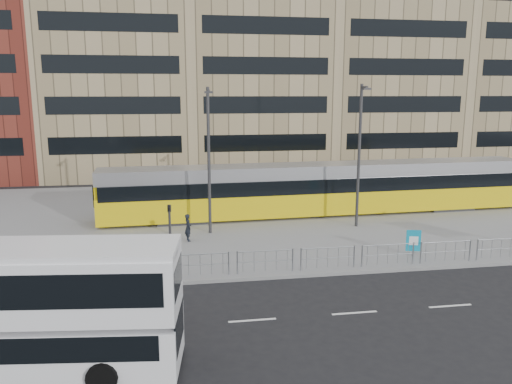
{
  "coord_description": "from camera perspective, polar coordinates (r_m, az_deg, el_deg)",
  "views": [
    {
      "loc": [
        -4.63,
        -21.13,
        8.37
      ],
      "look_at": [
        -0.24,
        6.0,
        2.87
      ],
      "focal_mm": 35.0,
      "sensor_mm": 36.0,
      "label": 1
    }
  ],
  "objects": [
    {
      "name": "kerb",
      "position": [
        23.21,
        2.98,
        -9.63
      ],
      "size": [
        64.0,
        0.25,
        0.17
      ],
      "primitive_type": "cube",
      "color": "gray",
      "rests_on": "ground"
    },
    {
      "name": "tram",
      "position": [
        34.36,
        7.36,
        0.36
      ],
      "size": [
        29.5,
        3.92,
        3.47
      ],
      "rotation": [
        0.0,
        0.0,
        0.04
      ],
      "color": "yellow",
      "rests_on": "plaza"
    },
    {
      "name": "road_markings",
      "position": [
        19.88,
        8.4,
        -13.7
      ],
      "size": [
        62.0,
        0.12,
        0.01
      ],
      "primitive_type": "cube",
      "color": "white",
      "rests_on": "ground"
    },
    {
      "name": "pedestrian",
      "position": [
        28.28,
        -7.77,
        -4.05
      ],
      "size": [
        0.49,
        0.63,
        1.55
      ],
      "primitive_type": "imported",
      "rotation": [
        0.0,
        0.0,
        1.8
      ],
      "color": "black",
      "rests_on": "plaza"
    },
    {
      "name": "building_row",
      "position": [
        55.92,
        -2.93,
        15.98
      ],
      "size": [
        70.4,
        18.4,
        31.2
      ],
      "color": "maroon",
      "rests_on": "ground"
    },
    {
      "name": "pedestrian_barrier",
      "position": [
        23.8,
        7.52,
        -6.86
      ],
      "size": [
        32.07,
        0.07,
        1.1
      ],
      "color": "#95989D",
      "rests_on": "plaza"
    },
    {
      "name": "ground",
      "position": [
        23.19,
        3.0,
        -9.85
      ],
      "size": [
        120.0,
        120.0,
        0.0
      ],
      "primitive_type": "plane",
      "color": "black",
      "rests_on": "ground"
    },
    {
      "name": "traffic_light_west",
      "position": [
        23.73,
        -9.81,
        -4.1
      ],
      "size": [
        0.2,
        0.23,
        3.1
      ],
      "rotation": [
        0.0,
        0.0,
        -0.22
      ],
      "color": "#2D2D30",
      "rests_on": "plaza"
    },
    {
      "name": "lamp_post_west",
      "position": [
        28.94,
        -5.41,
        4.17
      ],
      "size": [
        0.45,
        1.04,
        8.53
      ],
      "color": "#2D2D30",
      "rests_on": "plaza"
    },
    {
      "name": "ad_panel",
      "position": [
        26.68,
        17.55,
        -5.37
      ],
      "size": [
        0.72,
        0.23,
        1.37
      ],
      "rotation": [
        0.0,
        0.0,
        -0.24
      ],
      "color": "#2D2D30",
      "rests_on": "plaza"
    },
    {
      "name": "lamp_post_east",
      "position": [
        30.97,
        11.75,
        4.63
      ],
      "size": [
        0.45,
        1.04,
        8.72
      ],
      "color": "#2D2D30",
      "rests_on": "plaza"
    },
    {
      "name": "plaza",
      "position": [
        34.46,
        -1.2,
        -2.6
      ],
      "size": [
        64.0,
        24.0,
        0.15
      ],
      "primitive_type": "cube",
      "color": "gray",
      "rests_on": "ground"
    },
    {
      "name": "double_decker_bus",
      "position": [
        16.82,
        -26.33,
        -11.59
      ],
      "size": [
        10.19,
        3.47,
        3.99
      ],
      "rotation": [
        0.0,
        0.0,
        -0.12
      ],
      "color": "white",
      "rests_on": "ground"
    }
  ]
}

